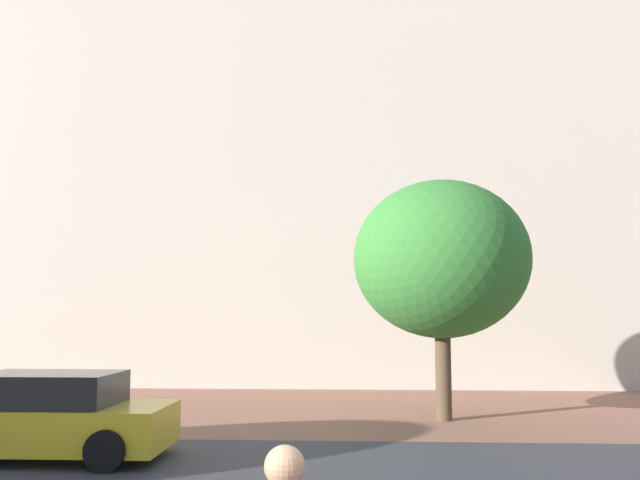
% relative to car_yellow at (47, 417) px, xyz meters
% --- Properties ---
extents(ground_plane, '(120.00, 120.00, 0.00)m').
position_rel_car_yellow_xyz_m(ground_plane, '(4.47, 1.26, -0.68)').
color(ground_plane, '#93604C').
extents(landmark_building, '(29.83, 14.80, 33.20)m').
position_rel_car_yellow_xyz_m(landmark_building, '(5.51, 17.69, 9.10)').
color(landmark_building, beige).
rests_on(landmark_building, ground_plane).
extents(car_yellow, '(4.10, 2.01, 1.42)m').
position_rel_car_yellow_xyz_m(car_yellow, '(0.00, 0.00, 0.00)').
color(car_yellow, gold).
rests_on(car_yellow, ground_plane).
extents(tree_curb_far, '(4.09, 4.09, 5.53)m').
position_rel_car_yellow_xyz_m(tree_curb_far, '(7.21, 4.47, 2.99)').
color(tree_curb_far, brown).
rests_on(tree_curb_far, ground_plane).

